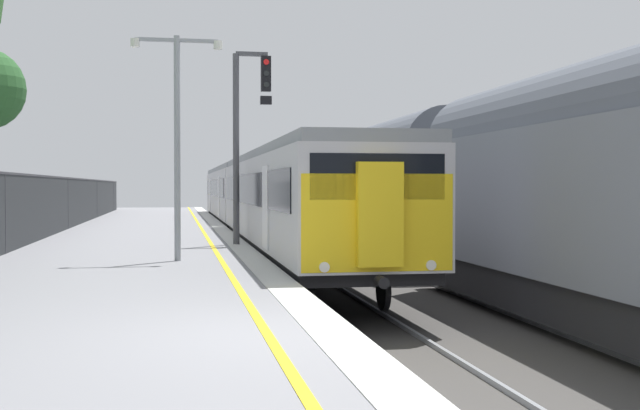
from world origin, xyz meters
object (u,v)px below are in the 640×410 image
Objects in this scene: commuter_train_at_platform at (260,196)px; signal_gantry at (245,125)px; freight_train_adjacent_track at (459,186)px; platform_lamp_mid at (177,126)px.

signal_gantry is (-1.49, -10.46, 2.12)m from commuter_train_at_platform.
platform_lamp_mid is (-7.40, -2.42, 1.32)m from freight_train_adjacent_track.
freight_train_adjacent_track is 6.24m from signal_gantry.
commuter_train_at_platform is 8.10× the size of platform_lamp_mid.
commuter_train_at_platform is at bearing 107.31° from freight_train_adjacent_track.
signal_gantry reaches higher than platform_lamp_mid.
commuter_train_at_platform is 1.44× the size of freight_train_adjacent_track.
signal_gantry is at bearing 68.34° from platform_lamp_mid.
commuter_train_at_platform is 10.78m from signal_gantry.
commuter_train_at_platform is at bearing 81.90° from signal_gantry.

